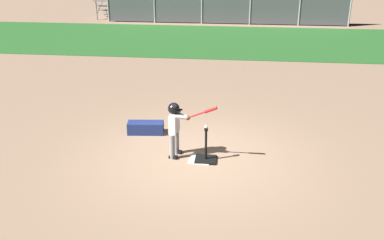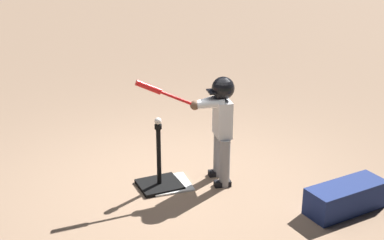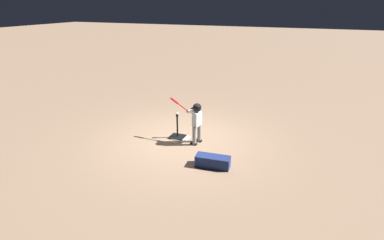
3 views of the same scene
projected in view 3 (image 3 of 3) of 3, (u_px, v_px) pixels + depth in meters
The scene contains 6 objects.
ground_plane at pixel (182, 139), 8.81m from camera, with size 90.00×90.00×0.00m, color #93755B.
home_plate at pixel (181, 138), 8.89m from camera, with size 0.44×0.44×0.02m, color white.
batting_tee at pixel (177, 134), 8.91m from camera, with size 0.44×0.40×0.73m.
batter_child at pixel (196, 118), 8.32m from camera, with size 1.03×0.41×1.22m.
baseball at pixel (177, 113), 8.67m from camera, with size 0.07×0.07×0.07m, color white.
equipment_bag at pixel (213, 161), 7.31m from camera, with size 0.84×0.32×0.28m, color navy.
Camera 3 is at (-3.32, 7.28, 3.75)m, focal length 28.00 mm.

